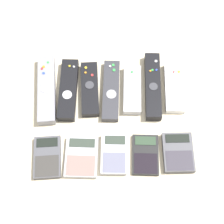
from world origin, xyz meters
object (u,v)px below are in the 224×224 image
(remote_3, at_px, (111,90))
(calculator_2, at_px, (115,154))
(remote_4, at_px, (132,90))
(calculator_3, at_px, (145,155))
(calculator_0, at_px, (47,157))
(calculator_1, at_px, (81,157))
(calculator_4, at_px, (178,152))
(remote_0, at_px, (47,89))
(remote_2, at_px, (90,89))
(remote_6, at_px, (174,88))
(remote_5, at_px, (153,86))
(remote_1, at_px, (68,90))

(remote_3, distance_m, calculator_2, 0.20)
(remote_4, bearing_deg, calculator_3, -79.42)
(calculator_0, distance_m, calculator_1, 0.09)
(calculator_0, bearing_deg, calculator_4, -1.63)
(calculator_2, bearing_deg, remote_3, 94.11)
(remote_0, xyz_separation_m, calculator_0, (0.01, -0.21, -0.01))
(calculator_1, relative_size, calculator_4, 1.05)
(remote_2, xyz_separation_m, remote_6, (0.25, -0.01, -0.00))
(remote_0, distance_m, calculator_4, 0.42)
(remote_3, xyz_separation_m, calculator_3, (0.09, -0.20, -0.00))
(remote_5, distance_m, calculator_2, 0.24)
(remote_6, bearing_deg, remote_2, -177.71)
(remote_3, bearing_deg, remote_2, 177.54)
(calculator_4, bearing_deg, remote_4, 120.84)
(remote_2, distance_m, calculator_3, 0.26)
(remote_5, xyz_separation_m, calculator_3, (-0.04, -0.21, -0.01))
(remote_3, relative_size, calculator_0, 1.65)
(calculator_3, xyz_separation_m, calculator_4, (0.09, 0.00, 0.00))
(remote_3, bearing_deg, calculator_1, -109.64)
(remote_1, xyz_separation_m, calculator_4, (0.30, -0.20, -0.00))
(remote_4, distance_m, calculator_4, 0.23)
(calculator_0, relative_size, calculator_3, 1.01)
(remote_2, relative_size, calculator_0, 1.46)
(calculator_1, height_order, calculator_3, calculator_1)
(remote_2, relative_size, calculator_4, 1.55)
(remote_1, height_order, calculator_1, remote_1)
(remote_0, xyz_separation_m, remote_6, (0.38, -0.01, -0.00))
(remote_3, xyz_separation_m, remote_4, (0.06, -0.00, 0.00))
(remote_6, distance_m, calculator_0, 0.42)
(remote_0, height_order, remote_5, same)
(remote_3, relative_size, remote_5, 0.91)
(remote_2, height_order, remote_4, same)
(calculator_2, height_order, calculator_3, calculator_2)
(remote_6, relative_size, calculator_1, 1.37)
(remote_2, height_order, remote_6, remote_2)
(remote_0, height_order, remote_4, remote_0)
(remote_4, bearing_deg, remote_1, -178.13)
(remote_5, xyz_separation_m, calculator_2, (-0.12, -0.21, -0.01))
(remote_6, xyz_separation_m, calculator_2, (-0.18, -0.20, -0.00))
(remote_5, distance_m, calculator_3, 0.21)
(remote_1, relative_size, remote_6, 1.21)
(remote_4, height_order, calculator_0, remote_4)
(remote_1, distance_m, calculator_3, 0.30)
(remote_4, xyz_separation_m, calculator_2, (-0.06, -0.20, -0.00))
(remote_6, height_order, calculator_2, remote_6)
(remote_1, xyz_separation_m, calculator_0, (-0.06, -0.20, -0.01))
(remote_0, bearing_deg, calculator_3, -39.31)
(remote_2, distance_m, remote_4, 0.13)
(remote_0, xyz_separation_m, calculator_2, (0.19, -0.21, -0.01))
(remote_2, relative_size, remote_6, 1.07)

